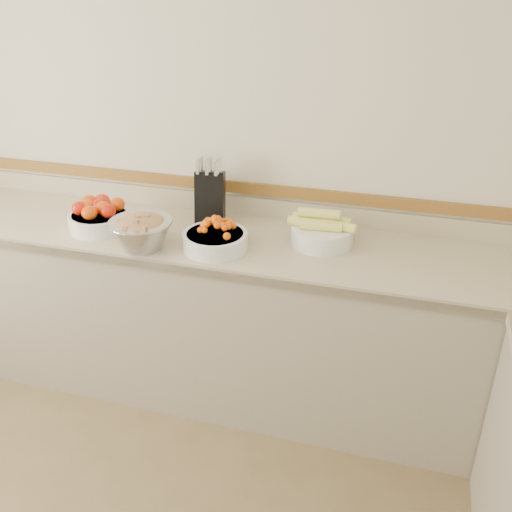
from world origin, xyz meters
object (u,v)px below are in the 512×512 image
(knife_block, at_px, (210,197))
(tomato_bowl, at_px, (99,215))
(rhubarb_bowl, at_px, (141,231))
(cherry_tomato_bowl, at_px, (215,237))
(corn_bowl, at_px, (322,231))

(knife_block, xyz_separation_m, tomato_bowl, (-0.51, -0.22, -0.07))
(knife_block, relative_size, rhubarb_bowl, 1.19)
(rhubarb_bowl, bearing_deg, tomato_bowl, 154.34)
(tomato_bowl, height_order, cherry_tomato_bowl, cherry_tomato_bowl)
(tomato_bowl, height_order, rhubarb_bowl, rhubarb_bowl)
(knife_block, height_order, rhubarb_bowl, knife_block)
(knife_block, bearing_deg, tomato_bowl, -156.94)
(tomato_bowl, distance_m, rhubarb_bowl, 0.34)
(knife_block, bearing_deg, rhubarb_bowl, -119.43)
(cherry_tomato_bowl, distance_m, rhubarb_bowl, 0.34)
(cherry_tomato_bowl, xyz_separation_m, corn_bowl, (0.47, 0.19, 0.01))
(corn_bowl, relative_size, rhubarb_bowl, 1.10)
(corn_bowl, bearing_deg, tomato_bowl, -173.03)
(tomato_bowl, xyz_separation_m, corn_bowl, (1.10, 0.13, -0.01))
(knife_block, xyz_separation_m, corn_bowl, (0.59, -0.08, -0.08))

